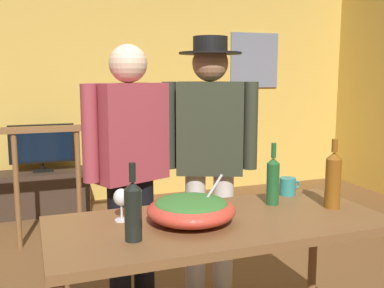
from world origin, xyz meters
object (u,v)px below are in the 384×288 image
person_standing_left (130,156)px  salad_bowl (191,209)px  person_standing_right (210,145)px  serving_table (219,235)px  wine_glass (121,199)px  mug_teal (288,186)px  framed_picture (254,60)px  flat_screen_tv (42,144)px  stair_railing (11,171)px  wine_bottle_amber (333,179)px  wine_bottle_green (273,180)px  tv_console (44,192)px  wine_bottle_dark (133,210)px

person_standing_left → salad_bowl: bearing=76.4°
person_standing_left → person_standing_right: size_ratio=0.97×
salad_bowl → person_standing_right: bearing=61.9°
serving_table → wine_glass: bearing=160.8°
mug_teal → framed_picture: bearing=65.5°
mug_teal → person_standing_right: person_standing_right is taller
flat_screen_tv → person_standing_right: 2.40m
stair_railing → wine_glass: 1.94m
serving_table → wine_bottle_amber: 0.66m
wine_glass → person_standing_left: size_ratio=0.09×
person_standing_left → flat_screen_tv: bearing=-101.4°
wine_bottle_green → person_standing_left: size_ratio=0.20×
wine_bottle_green → person_standing_right: 0.62m
stair_railing → flat_screen_tv: stair_railing is taller
framed_picture → tv_console: 2.95m
wine_bottle_green → mug_teal: size_ratio=2.58×
salad_bowl → mug_teal: 0.73m
tv_console → salad_bowl: 3.07m
wine_glass → wine_bottle_amber: bearing=-8.8°
stair_railing → wine_bottle_dark: 2.20m
tv_console → wine_bottle_dark: wine_bottle_dark is taller
wine_bottle_dark → stair_railing: bearing=104.1°
tv_console → mug_teal: bearing=-65.4°
wine_bottle_dark → mug_teal: size_ratio=2.57×
stair_railing → serving_table: bearing=-64.3°
stair_railing → wine_bottle_green: size_ratio=9.47×
stair_railing → wine_bottle_dark: (0.53, -2.12, 0.23)m
salad_bowl → person_standing_left: person_standing_left is taller
flat_screen_tv → wine_bottle_green: (1.05, -2.79, 0.16)m
wine_bottle_dark → wine_bottle_green: bearing=18.1°
salad_bowl → wine_bottle_green: size_ratio=1.25×
tv_console → salad_bowl: (0.55, -2.95, 0.60)m
wine_bottle_dark → salad_bowl: bearing=22.6°
flat_screen_tv → wine_bottle_amber: (1.31, -2.94, 0.18)m
tv_console → salad_bowl: size_ratio=2.23×
stair_railing → person_standing_right: person_standing_right is taller
serving_table → mug_teal: (0.54, 0.27, 0.12)m
person_standing_right → stair_railing: bearing=-23.2°
person_standing_right → tv_console: bearing=-44.2°
wine_bottle_dark → wine_bottle_amber: bearing=5.6°
flat_screen_tv → salad_bowl: salad_bowl is taller
flat_screen_tv → person_standing_right: person_standing_right is taller
serving_table → person_standing_left: size_ratio=0.98×
wine_glass → wine_bottle_dark: 0.27m
wine_bottle_amber → wine_bottle_green: 0.30m
stair_railing → person_standing_right: size_ratio=1.85×
tv_console → serving_table: size_ratio=0.57×
wine_bottle_dark → mug_teal: wine_bottle_dark is taller
salad_bowl → wine_bottle_dark: wine_bottle_dark is taller
flat_screen_tv → person_standing_right: (0.95, -2.19, 0.26)m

